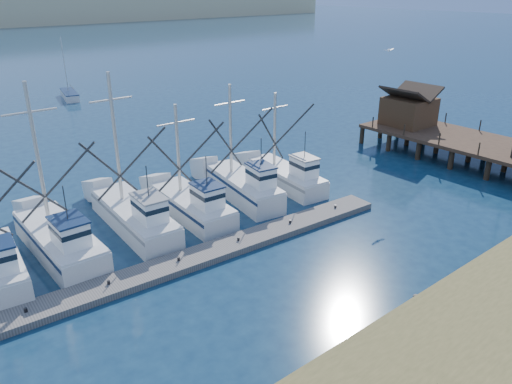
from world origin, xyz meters
The scene contains 6 objects.
ground centered at (0.00, 0.00, 0.00)m, with size 500.00×500.00×0.00m, color #0D243D.
floating_dock centered at (-7.47, 6.32, 0.19)m, with size 29.11×1.94×0.39m, color #645E5A.
timber_pier centered at (21.50, 8.46, 2.57)m, with size 7.00×20.00×8.00m.
trawler_fleet centered at (-7.72, 11.38, 0.94)m, with size 28.79×9.27×9.81m.
sailboat_near centered at (3.78, 53.46, 0.50)m, with size 2.89×6.42×8.10m.
flying_gull centered at (13.74, 9.27, 9.80)m, with size 1.14×0.21×0.21m.
Camera 1 is at (-19.34, -14.99, 14.62)m, focal length 35.00 mm.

